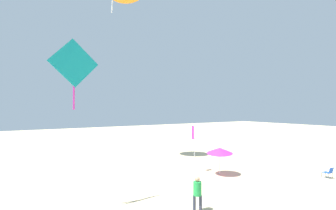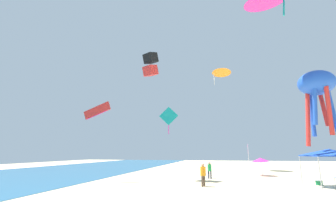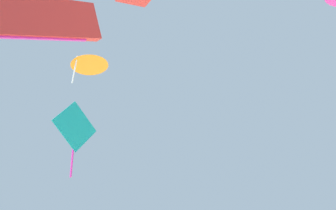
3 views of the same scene
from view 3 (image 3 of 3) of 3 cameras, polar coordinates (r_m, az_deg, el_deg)
kite_delta_orange at (r=32.18m, az=-12.61°, el=6.74°), size 3.66×3.61×2.88m
kite_parafoil_red at (r=7.81m, az=-20.62°, el=13.00°), size 0.30×3.07×1.83m
kite_diamond_teal at (r=17.04m, az=-14.85°, el=-3.75°), size 0.40×2.56×3.65m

